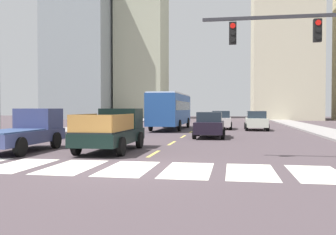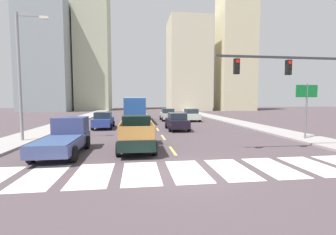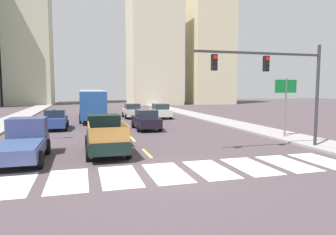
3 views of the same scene
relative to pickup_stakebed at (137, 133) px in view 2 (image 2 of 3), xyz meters
The scene contains 32 objects.
ground_plane 5.50m from the pickup_stakebed, 66.91° to the right, with size 160.00×160.00×0.00m, color #4A3E43.
sidewalk_right 18.36m from the pickup_stakebed, 45.19° to the left, with size 2.97×110.00×0.15m, color gray.
sidewalk_left 15.66m from the pickup_stakebed, 123.68° to the left, with size 2.97×110.00×0.15m, color gray.
crosswalk_stripe_1 6.31m from the pickup_stakebed, 126.91° to the right, with size 1.51×3.22×0.01m, color silver.
crosswalk_stripe_2 5.38m from the pickup_stakebed, 109.73° to the right, with size 1.51×3.22×0.01m, color silver.
crosswalk_stripe_3 5.08m from the pickup_stakebed, 88.06° to the right, with size 1.51×3.22×0.01m, color silver.
crosswalk_stripe_4 5.50m from the pickup_stakebed, 66.91° to the right, with size 1.51×3.22×0.01m, color silver.
crosswalk_stripe_5 6.52m from the pickup_stakebed, 50.69° to the right, with size 1.51×3.22×0.01m, color silver.
crosswalk_stripe_6 7.89m from the pickup_stakebed, 39.54° to the right, with size 1.51×3.22×0.01m, color silver.
crosswalk_stripe_7 9.48m from the pickup_stakebed, 31.94° to the right, with size 1.51×3.22×0.01m, color silver.
lane_dash_0 2.52m from the pickup_stakebed, 24.94° to the right, with size 0.16×2.40×0.01m, color #DEC354.
lane_dash_1 4.63m from the pickup_stakebed, 62.06° to the left, with size 0.16×2.40×0.01m, color #DEC354.
lane_dash_2 9.31m from the pickup_stakebed, 76.72° to the left, with size 0.16×2.40×0.01m, color #DEC354.
lane_dash_3 14.20m from the pickup_stakebed, 81.37° to the left, with size 0.16×2.40×0.01m, color #DEC354.
lane_dash_4 19.15m from the pickup_stakebed, 83.62° to the left, with size 0.16×2.40×0.01m, color #DEC354.
lane_dash_5 24.12m from the pickup_stakebed, 84.94° to the left, with size 0.16×2.40×0.01m, color #DEC354.
lane_dash_6 29.10m from the pickup_stakebed, 85.81° to the left, with size 0.16×2.40×0.01m, color #DEC354.
lane_dash_7 34.09m from the pickup_stakebed, 86.42° to the left, with size 0.16×2.40×0.01m, color #DEC354.
pickup_stakebed is the anchor object (origin of this frame).
pickup_dark 4.08m from the pickup_stakebed, 168.95° to the right, with size 2.18×5.20×1.96m.
city_bus 17.63m from the pickup_stakebed, 90.55° to the left, with size 2.72×10.80×3.32m.
sedan_near_left 9.24m from the pickup_stakebed, 64.32° to the left, with size 2.02×4.40×1.72m.
sedan_mid 11.15m from the pickup_stakebed, 107.94° to the left, with size 2.02×4.40×1.72m.
sedan_near_right 19.39m from the pickup_stakebed, 76.64° to the left, with size 2.02×4.40×1.72m.
sedan_far 19.24m from the pickup_stakebed, 66.62° to the left, with size 2.02×4.40×1.72m.
traffic_signal_gantry 10.36m from the pickup_stakebed, 12.73° to the right, with size 7.80×0.27×6.00m.
direction_sign_green 12.64m from the pickup_stakebed, ahead, with size 1.70×0.12×4.20m.
streetlight_left 9.42m from the pickup_stakebed, 158.11° to the left, with size 2.20×0.28×9.00m.
tower_tall_centre 60.61m from the pickup_stakebed, 102.24° to the left, with size 8.98×9.33×48.49m, color #AEB195.
block_mid_left 57.75m from the pickup_stakebed, 60.48° to the left, with size 9.48×7.98×33.84m, color beige.
block_mid_right 56.32m from the pickup_stakebed, 114.40° to the left, with size 11.67×10.31×28.02m, color #8E989C.
block_low_left 53.27m from the pickup_stakebed, 73.95° to the left, with size 10.91×10.65×24.75m, color beige.
Camera 2 is at (-2.12, -9.61, 3.05)m, focal length 25.12 mm.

